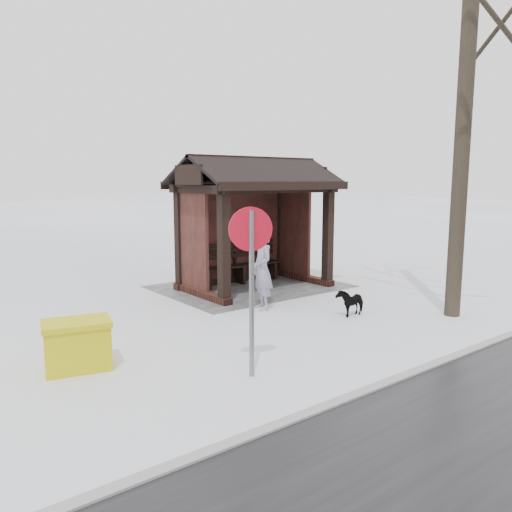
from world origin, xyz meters
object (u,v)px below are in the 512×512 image
Objects in this scene: bus_shelter at (251,197)px; road_sign at (251,255)px; pedestrian at (262,269)px; dog at (351,302)px; grit_bin at (77,345)px.

bus_shelter reaches higher than road_sign.
dog is at bearing 54.00° from pedestrian.
grit_bin is at bearing -18.96° from road_sign.
bus_shelter is 3.60× the size of grit_bin.
pedestrian is 3.52m from road_sign.
bus_shelter is 2.23× the size of pedestrian.
pedestrian reaches higher than dog.
dog is 0.28× the size of road_sign.
dog is 0.62× the size of grit_bin.
road_sign is at bearing 52.79° from bus_shelter.
grit_bin is (3.97, 0.96, -0.46)m from pedestrian.
bus_shelter reaches higher than pedestrian.
bus_shelter is 2.49m from pedestrian.
dog is at bearing -135.49° from road_sign.
grit_bin is at bearing 28.61° from bus_shelter.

